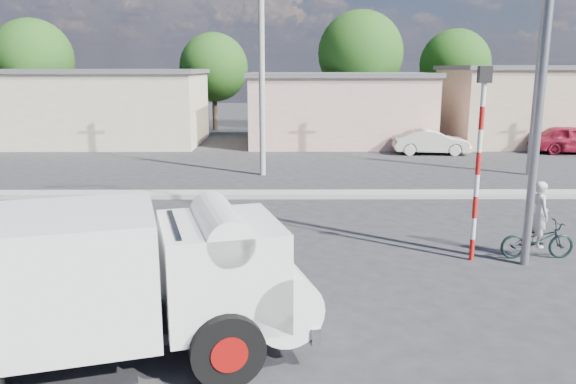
{
  "coord_description": "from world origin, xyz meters",
  "views": [
    {
      "loc": [
        -1.08,
        -10.73,
        4.32
      ],
      "look_at": [
        -1.01,
        2.88,
        1.3
      ],
      "focal_mm": 35.0,
      "sensor_mm": 36.0,
      "label": 1
    }
  ],
  "objects_px": {
    "truck": "(113,281)",
    "car_red": "(573,139)",
    "traffic_pole": "(479,148)",
    "car_cream": "(431,142)",
    "bicycle": "(537,240)",
    "cyclist": "(538,227)",
    "streetlight": "(538,36)"
  },
  "relations": [
    {
      "from": "bicycle",
      "to": "traffic_pole",
      "type": "height_order",
      "value": "traffic_pole"
    },
    {
      "from": "bicycle",
      "to": "streetlight",
      "type": "bearing_deg",
      "value": 123.66
    },
    {
      "from": "cyclist",
      "to": "traffic_pole",
      "type": "distance_m",
      "value": 2.4
    },
    {
      "from": "bicycle",
      "to": "car_cream",
      "type": "relative_size",
      "value": 0.45
    },
    {
      "from": "truck",
      "to": "traffic_pole",
      "type": "xyz_separation_m",
      "value": [
        6.78,
        4.6,
        1.28
      ]
    },
    {
      "from": "car_cream",
      "to": "streetlight",
      "type": "height_order",
      "value": "streetlight"
    },
    {
      "from": "car_red",
      "to": "streetlight",
      "type": "height_order",
      "value": "streetlight"
    },
    {
      "from": "cyclist",
      "to": "streetlight",
      "type": "height_order",
      "value": "streetlight"
    },
    {
      "from": "bicycle",
      "to": "traffic_pole",
      "type": "bearing_deg",
      "value": 93.08
    },
    {
      "from": "truck",
      "to": "car_red",
      "type": "relative_size",
      "value": 1.44
    },
    {
      "from": "truck",
      "to": "cyclist",
      "type": "distance_m",
      "value": 9.57
    },
    {
      "from": "truck",
      "to": "streetlight",
      "type": "height_order",
      "value": "streetlight"
    },
    {
      "from": "truck",
      "to": "car_red",
      "type": "height_order",
      "value": "truck"
    },
    {
      "from": "car_cream",
      "to": "car_red",
      "type": "relative_size",
      "value": 0.9
    },
    {
      "from": "bicycle",
      "to": "car_red",
      "type": "height_order",
      "value": "car_red"
    },
    {
      "from": "traffic_pole",
      "to": "car_cream",
      "type": "bearing_deg",
      "value": 78.94
    },
    {
      "from": "bicycle",
      "to": "streetlight",
      "type": "relative_size",
      "value": 0.19
    },
    {
      "from": "car_red",
      "to": "cyclist",
      "type": "bearing_deg",
      "value": 157.56
    },
    {
      "from": "traffic_pole",
      "to": "streetlight",
      "type": "distance_m",
      "value": 2.56
    },
    {
      "from": "cyclist",
      "to": "traffic_pole",
      "type": "height_order",
      "value": "traffic_pole"
    },
    {
      "from": "traffic_pole",
      "to": "streetlight",
      "type": "xyz_separation_m",
      "value": [
        0.94,
        -0.3,
        2.37
      ]
    },
    {
      "from": "truck",
      "to": "bicycle",
      "type": "xyz_separation_m",
      "value": [
        8.31,
        4.71,
        -0.87
      ]
    },
    {
      "from": "cyclist",
      "to": "car_cream",
      "type": "relative_size",
      "value": 0.4
    },
    {
      "from": "truck",
      "to": "car_cream",
      "type": "distance_m",
      "value": 22.98
    },
    {
      "from": "truck",
      "to": "car_cream",
      "type": "relative_size",
      "value": 1.6
    },
    {
      "from": "cyclist",
      "to": "streetlight",
      "type": "bearing_deg",
      "value": 123.66
    },
    {
      "from": "bicycle",
      "to": "traffic_pole",
      "type": "relative_size",
      "value": 0.39
    },
    {
      "from": "cyclist",
      "to": "car_red",
      "type": "distance_m",
      "value": 18.58
    },
    {
      "from": "bicycle",
      "to": "car_cream",
      "type": "height_order",
      "value": "car_cream"
    },
    {
      "from": "bicycle",
      "to": "car_cream",
      "type": "distance_m",
      "value": 16.08
    },
    {
      "from": "car_red",
      "to": "streetlight",
      "type": "xyz_separation_m",
      "value": [
        -9.59,
        -16.68,
        4.24
      ]
    },
    {
      "from": "truck",
      "to": "car_red",
      "type": "distance_m",
      "value": 27.19
    }
  ]
}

